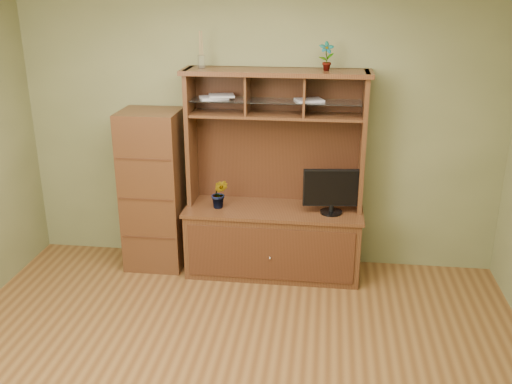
# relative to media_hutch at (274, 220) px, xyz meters

# --- Properties ---
(room) EXTENTS (4.54, 4.04, 2.74)m
(room) POSITION_rel_media_hutch_xyz_m (-0.17, -1.73, 0.83)
(room) COLOR brown
(room) RESTS_ON ground
(media_hutch) EXTENTS (1.66, 0.61, 1.90)m
(media_hutch) POSITION_rel_media_hutch_xyz_m (0.00, 0.00, 0.00)
(media_hutch) COLOR #412212
(media_hutch) RESTS_ON room
(monitor) EXTENTS (0.52, 0.20, 0.41)m
(monitor) POSITION_rel_media_hutch_xyz_m (0.53, -0.08, 0.34)
(monitor) COLOR black
(monitor) RESTS_ON media_hutch
(orchid_plant) EXTENTS (0.16, 0.13, 0.28)m
(orchid_plant) POSITION_rel_media_hutch_xyz_m (-0.49, -0.08, 0.27)
(orchid_plant) COLOR #29541D
(orchid_plant) RESTS_ON media_hutch
(top_plant) EXTENTS (0.14, 0.10, 0.24)m
(top_plant) POSITION_rel_media_hutch_xyz_m (0.43, 0.08, 1.50)
(top_plant) COLOR #346724
(top_plant) RESTS_ON media_hutch
(reed_diffuser) EXTENTS (0.06, 0.06, 0.32)m
(reed_diffuser) POSITION_rel_media_hutch_xyz_m (-0.66, 0.08, 1.50)
(reed_diffuser) COLOR silver
(reed_diffuser) RESTS_ON media_hutch
(magazines) EXTENTS (1.14, 0.26, 0.04)m
(magazines) POSITION_rel_media_hutch_xyz_m (-0.26, 0.08, 1.13)
(magazines) COLOR silver
(magazines) RESTS_ON media_hutch
(side_cabinet) EXTENTS (0.54, 0.50, 1.52)m
(side_cabinet) POSITION_rel_media_hutch_xyz_m (-1.15, 0.01, 0.24)
(side_cabinet) COLOR #412212
(side_cabinet) RESTS_ON room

